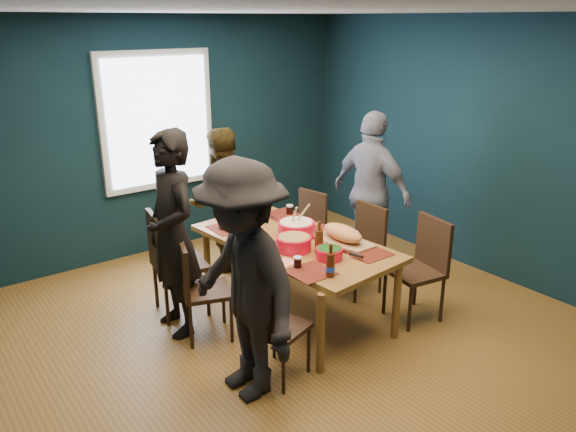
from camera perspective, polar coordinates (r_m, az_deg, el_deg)
name	(u,v)px	position (r m, az deg, el deg)	size (l,w,h in m)	color
room	(270,178)	(4.76, -1.86, 3.93)	(5.01, 5.01, 2.71)	#8F5E29
dining_table	(294,247)	(5.14, 0.64, -3.17)	(1.14, 2.02, 0.74)	olive
chair_left_far	(169,257)	(5.26, -12.00, -4.05)	(0.52, 0.52, 1.00)	black
chair_left_mid	(196,283)	(4.86, -9.29, -6.75)	(0.51, 0.51, 0.89)	black
chair_left_near	(272,322)	(4.25, -1.66, -10.74)	(0.49, 0.49, 0.87)	black
chair_right_far	(307,224)	(6.20, 1.96, -0.80)	(0.45, 0.45, 0.86)	black
chair_right_mid	(363,242)	(5.69, 7.66, -2.62)	(0.41, 0.41, 0.90)	black
chair_right_near	(423,261)	(5.27, 13.59, -4.46)	(0.50, 0.50, 0.95)	black
person_far_left	(172,235)	(4.88, -11.67, -1.86)	(0.66, 0.43, 1.81)	black
person_back	(220,200)	(6.11, -6.91, 1.60)	(0.76, 0.60, 1.57)	black
person_right	(372,192)	(6.12, 8.50, 2.41)	(1.02, 0.43, 1.75)	silver
person_near_left	(243,282)	(3.98, -4.63, -6.72)	(1.15, 0.66, 1.78)	black
bowl_salad	(294,243)	(4.87, 0.60, -2.74)	(0.31, 0.31, 0.13)	red
bowl_dumpling	(296,228)	(5.18, 0.86, -1.24)	(0.34, 0.34, 0.32)	red
bowl_herbs	(329,253)	(4.72, 4.21, -3.76)	(0.23, 0.23, 0.10)	red
cutting_board	(343,235)	(5.06, 5.58, -1.91)	(0.34, 0.71, 0.16)	tan
small_bowl	(227,225)	(5.41, -6.18, -0.88)	(0.17, 0.17, 0.07)	black
beer_bottle_a	(330,265)	(4.39, 4.33, -4.98)	(0.07, 0.07, 0.27)	#441C0C
beer_bottle_b	(319,241)	(4.81, 3.17, -2.50)	(0.07, 0.07, 0.28)	#441C0C
cola_glass_a	(298,262)	(4.54, 0.98, -4.67)	(0.07, 0.07, 0.09)	black
cola_glass_b	(354,236)	(5.09, 6.75, -2.04)	(0.07, 0.07, 0.10)	black
cola_glass_c	(290,209)	(5.77, 0.16, 0.70)	(0.07, 0.07, 0.10)	black
cola_glass_d	(254,241)	(4.92, -3.49, -2.58)	(0.08, 0.08, 0.12)	black
napkin_a	(317,229)	(5.37, 2.92, -1.38)	(0.16, 0.16, 0.00)	#FF796B
napkin_b	(286,262)	(4.66, -0.25, -4.72)	(0.15, 0.15, 0.00)	#FF796B
napkin_c	(375,253)	(4.90, 8.81, -3.71)	(0.15, 0.15, 0.00)	#FF796B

